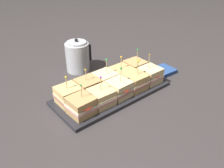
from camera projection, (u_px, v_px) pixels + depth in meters
The scene contains 14 objects.
ground_plane at pixel (112, 94), 1.22m from camera, with size 6.00×6.00×0.00m, color #383333.
serving_platter at pixel (112, 93), 1.21m from camera, with size 0.60×0.26×0.02m.
sandwich_front_far_left at pixel (81, 106), 1.03m from camera, with size 0.11×0.11×0.15m.
sandwich_front_left at pixel (101, 97), 1.09m from camera, with size 0.11×0.11×0.15m.
sandwich_front_center at pixel (119, 89), 1.15m from camera, with size 0.11×0.11×0.16m.
sandwich_front_right at pixel (135, 82), 1.21m from camera, with size 0.11×0.11×0.16m.
sandwich_front_far_right at pixel (150, 75), 1.27m from camera, with size 0.11×0.11×0.16m.
sandwich_back_far_left at pixel (68, 95), 1.10m from camera, with size 0.11×0.11×0.15m.
sandwich_back_left at pixel (88, 87), 1.16m from camera, with size 0.11×0.11×0.14m.
sandwich_back_center at pixel (106, 80), 1.22m from camera, with size 0.11×0.11×0.16m.
sandwich_back_right at pixel (121, 74), 1.28m from camera, with size 0.11×0.11×0.15m.
sandwich_back_far_right at pixel (135, 68), 1.34m from camera, with size 0.11×0.11×0.15m.
kettle_steel at pixel (78, 56), 1.40m from camera, with size 0.16×0.14×0.20m.
napkin_stack at pixel (164, 70), 1.42m from camera, with size 0.12×0.12×0.02m.
Camera 1 is at (-0.65, -0.78, 0.67)m, focal length 38.00 mm.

